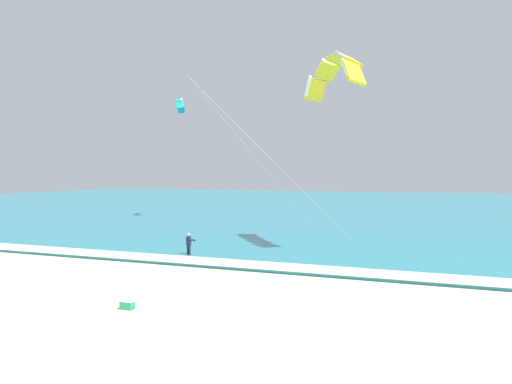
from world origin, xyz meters
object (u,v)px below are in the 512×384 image
surfboard (189,257)px  kitesurfer (189,244)px  kite_distant (180,104)px  kite_primary (335,71)px  cooler_box (127,305)px

surfboard → kitesurfer: bearing=62.4°
kite_distant → kite_primary: bearing=-36.9°
kite_primary → kite_distant: (-22.83, 17.16, 1.14)m
kite_distant → kitesurfer: bearing=-59.2°
kite_primary → kitesurfer: bearing=-144.5°
kitesurfer → kite_primary: (8.83, 6.30, 12.44)m
kitesurfer → kite_distant: kite_distant is taller
kitesurfer → kite_primary: kite_primary is taller
surfboard → kite_primary: 17.22m
kite_distant → cooler_box: kite_distant is taller
kitesurfer → cooler_box: 12.53m
kitesurfer → kite_distant: 30.51m
kitesurfer → cooler_box: size_ratio=2.91×
surfboard → kite_primary: (8.84, 6.32, 13.35)m
surfboard → kite_distant: kite_distant is taller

